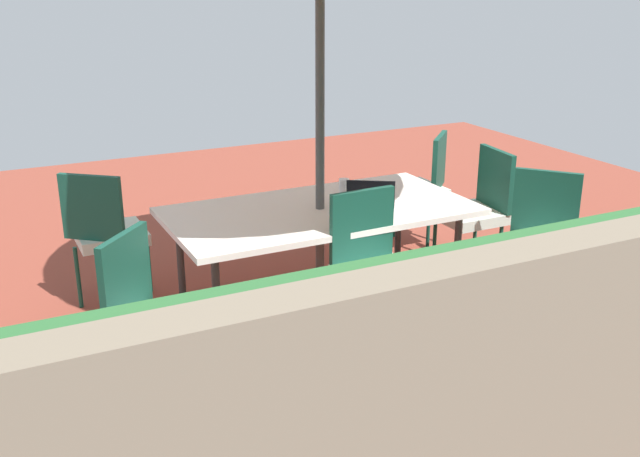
# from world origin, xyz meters

# --- Properties ---
(ground_plane) EXTENTS (10.00, 10.00, 0.02)m
(ground_plane) POSITION_xyz_m (0.00, 0.00, -0.01)
(ground_plane) COLOR brown
(dining_table) EXTENTS (2.05, 1.06, 0.72)m
(dining_table) POSITION_xyz_m (0.00, 0.00, 0.68)
(dining_table) COLOR silver
(dining_table) RESTS_ON ground_plane
(chair_southwest) EXTENTS (0.59, 0.59, 0.98)m
(chair_southwest) POSITION_xyz_m (-1.28, -0.69, 0.55)
(chair_southwest) COLOR silver
(chair_southwest) RESTS_ON ground_plane
(chair_north) EXTENTS (0.46, 0.47, 0.98)m
(chair_north) POSITION_xyz_m (-0.04, 0.66, 0.55)
(chair_north) COLOR silver
(chair_north) RESTS_ON ground_plane
(chair_northeast) EXTENTS (0.59, 0.59, 0.98)m
(chair_northeast) POSITION_xyz_m (1.34, 0.76, 0.55)
(chair_northeast) COLOR silver
(chair_northeast) RESTS_ON ground_plane
(chair_west) EXTENTS (0.48, 0.47, 0.98)m
(chair_west) POSITION_xyz_m (-1.32, 0.01, 0.55)
(chair_west) COLOR silver
(chair_west) RESTS_ON ground_plane
(chair_northwest) EXTENTS (0.59, 0.58, 0.98)m
(chair_northwest) POSITION_xyz_m (-1.27, 0.76, 0.55)
(chair_northwest) COLOR silver
(chair_northwest) RESTS_ON ground_plane
(chair_southeast) EXTENTS (0.58, 0.58, 0.98)m
(chair_southeast) POSITION_xyz_m (1.30, -0.71, 0.55)
(chair_southeast) COLOR silver
(chair_southeast) RESTS_ON ground_plane
(laptop) EXTENTS (0.40, 0.38, 0.21)m
(laptop) POSITION_xyz_m (-0.31, 0.14, 0.77)
(laptop) COLOR #B7B7BC
(laptop) RESTS_ON dining_table
(cup) EXTENTS (0.08, 0.08, 0.12)m
(cup) POSITION_xyz_m (-0.29, -0.20, 0.78)
(cup) COLOR white
(cup) RESTS_ON dining_table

